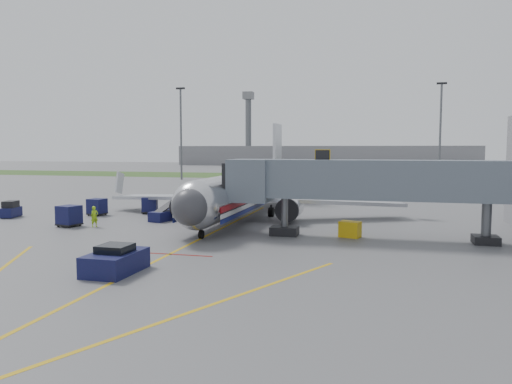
% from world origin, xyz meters
% --- Properties ---
extents(ground, '(400.00, 400.00, 0.00)m').
position_xyz_m(ground, '(0.00, 0.00, 0.00)').
color(ground, '#565659').
rests_on(ground, ground).
extents(grass_strip, '(300.00, 25.00, 0.01)m').
position_xyz_m(grass_strip, '(0.00, 90.00, 0.01)').
color(grass_strip, '#2D4C1E').
rests_on(grass_strip, ground).
extents(apron_markings, '(21.52, 50.00, 0.01)m').
position_xyz_m(apron_markings, '(0.00, -7.40, 0.00)').
color(apron_markings, gold).
rests_on(apron_markings, ground).
extents(airliner, '(32.10, 35.67, 10.25)m').
position_xyz_m(airliner, '(0.00, 15.25, 2.65)').
color(airliner, silver).
rests_on(airliner, ground).
extents(jet_bridge, '(25.30, 4.00, 6.90)m').
position_xyz_m(jet_bridge, '(12.86, 5.00, 4.47)').
color(jet_bridge, slate).
rests_on(jet_bridge, ground).
extents(light_mast_left, '(2.00, 0.44, 20.40)m').
position_xyz_m(light_mast_left, '(-30.00, 70.00, 10.78)').
color(light_mast_left, '#595B60').
rests_on(light_mast_left, ground).
extents(light_mast_right, '(2.00, 0.44, 20.40)m').
position_xyz_m(light_mast_right, '(25.00, 75.00, 10.78)').
color(light_mast_right, '#595B60').
rests_on(light_mast_right, ground).
extents(distant_terminal, '(120.00, 14.00, 8.00)m').
position_xyz_m(distant_terminal, '(-10.00, 170.00, 4.00)').
color(distant_terminal, slate).
rests_on(distant_terminal, ground).
extents(control_tower, '(4.00, 4.00, 30.00)m').
position_xyz_m(control_tower, '(-40.00, 165.00, 17.33)').
color(control_tower, '#595B60').
rests_on(control_tower, ground).
extents(pushback_tug, '(2.42, 3.89, 1.60)m').
position_xyz_m(pushback_tug, '(-0.92, -9.28, 0.67)').
color(pushback_tug, '#0D153D').
rests_on(pushback_tug, ground).
extents(baggage_tug, '(1.77, 2.62, 1.67)m').
position_xyz_m(baggage_tug, '(-22.98, 8.55, 0.74)').
color(baggage_tug, '#0D153D').
rests_on(baggage_tug, ground).
extents(baggage_cart_a, '(2.04, 2.04, 1.74)m').
position_xyz_m(baggage_cart_a, '(-10.66, 14.83, 0.89)').
color(baggage_cart_a, '#0D153D').
rests_on(baggage_cart_a, ground).
extents(baggage_cart_b, '(1.77, 1.77, 1.74)m').
position_xyz_m(baggage_cart_b, '(-15.31, 12.04, 0.88)').
color(baggage_cart_b, '#0D153D').
rests_on(baggage_cart_b, ground).
extents(baggage_cart_c, '(2.06, 2.06, 1.87)m').
position_xyz_m(baggage_cart_c, '(-13.61, 4.78, 0.95)').
color(baggage_cart_c, '#0D153D').
rests_on(baggage_cart_c, ground).
extents(belt_loader, '(2.24, 4.66, 2.20)m').
position_xyz_m(belt_loader, '(-6.82, 10.57, 0.55)').
color(belt_loader, '#0D153D').
rests_on(belt_loader, ground).
extents(ground_power_cart, '(1.81, 1.46, 1.26)m').
position_xyz_m(ground_power_cart, '(11.18, 5.35, 0.62)').
color(ground_power_cart, gold).
rests_on(ground_power_cart, ground).
extents(ramp_worker, '(0.74, 0.81, 1.86)m').
position_xyz_m(ramp_worker, '(-11.18, 4.99, 0.93)').
color(ramp_worker, '#8FC617').
rests_on(ramp_worker, ground).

